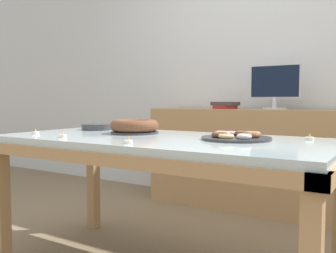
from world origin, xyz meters
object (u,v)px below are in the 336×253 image
tealight_left_edge (310,138)px  tealight_right_edge (36,133)px  book_stack (225,105)px  tealight_near_cakes (128,141)px  pastry_platter (236,137)px  plate_stack (97,127)px  cake_chocolate_round (135,127)px  computer_monitor (275,87)px  tealight_centre (63,136)px

tealight_left_edge → tealight_right_edge: size_ratio=1.00×
book_stack → tealight_near_cakes: book_stack is taller
book_stack → tealight_right_edge: 1.79m
pastry_platter → tealight_right_edge: bearing=-163.3°
tealight_left_edge → plate_stack: bearing=-177.8°
pastry_platter → tealight_right_edge: 1.15m
cake_chocolate_round → tealight_near_cakes: (0.30, -0.45, -0.03)m
tealight_right_edge → tealight_near_cakes: bearing=-7.0°
computer_monitor → tealight_centre: bearing=-108.9°
computer_monitor → tealight_right_edge: 1.97m
book_stack → tealight_left_edge: size_ratio=5.95×
pastry_platter → plate_stack: same height
computer_monitor → pastry_platter: 1.44m
plate_stack → tealight_right_edge: size_ratio=5.25×
computer_monitor → book_stack: 0.47m
tealight_right_edge → tealight_centre: (0.29, -0.06, 0.00)m
plate_stack → tealight_left_edge: 1.36m
computer_monitor → pastry_platter: size_ratio=1.21×
pastry_platter → tealight_centre: (-0.82, -0.39, -0.00)m
cake_chocolate_round → tealight_left_edge: size_ratio=7.24×
computer_monitor → tealight_left_edge: bearing=-66.6°
tealight_right_edge → cake_chocolate_round: bearing=37.8°
book_stack → tealight_right_edge: bearing=-104.6°
tealight_right_edge → pastry_platter: bearing=16.7°
book_stack → tealight_right_edge: size_ratio=5.95×
computer_monitor → cake_chocolate_round: 1.46m
tealight_right_edge → tealight_left_edge: bearing=19.6°
pastry_platter → tealight_near_cakes: 0.55m
plate_stack → tealight_right_edge: plate_stack is taller
tealight_centre → tealight_near_cakes: bearing=-4.4°
pastry_platter → tealight_left_edge: size_ratio=8.74×
tealight_right_edge → book_stack: bearing=75.4°
tealight_centre → computer_monitor: bearing=71.1°
pastry_platter → plate_stack: bearing=173.3°
book_stack → cake_chocolate_round: (0.01, -1.37, -0.11)m
pastry_platter → tealight_right_edge: size_ratio=8.74×
plate_stack → tealight_centre: bearing=-66.2°
pastry_platter → tealight_centre: pastry_platter is taller
plate_stack → tealight_right_edge: bearing=-98.2°
computer_monitor → tealight_near_cakes: size_ratio=10.60×
cake_chocolate_round → tealight_centre: (-0.17, -0.41, -0.03)m
book_stack → pastry_platter: 1.55m
tealight_near_cakes → tealight_right_edge: 0.76m
book_stack → cake_chocolate_round: size_ratio=0.82×
cake_chocolate_round → tealight_centre: bearing=-112.0°
book_stack → tealight_left_edge: book_stack is taller
plate_stack → tealight_centre: size_ratio=5.25×
tealight_near_cakes → tealight_centre: (-0.46, 0.04, 0.00)m
cake_chocolate_round → tealight_right_edge: bearing=-142.2°
tealight_centre → book_stack: bearing=84.9°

